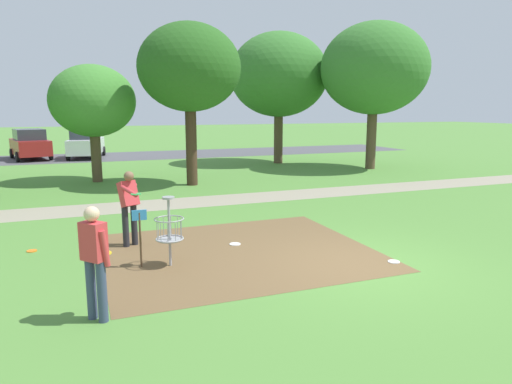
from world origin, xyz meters
The scene contains 16 objects.
ground_plane centered at (0.00, 0.00, 0.00)m, with size 160.00×160.00×0.00m, color #518438.
dirt_tee_pad centered at (-1.97, 1.69, 0.00)m, with size 5.66×4.92×0.01m, color brown.
disc_golf_basket centered at (-3.58, 1.33, 0.75)m, with size 0.98×0.58×1.39m.
player_foreground_watching centered at (-4.11, 2.97, 0.99)m, with size 0.49×1.17×1.71m.
player_throwing centered at (-4.97, -0.68, 0.97)m, with size 0.45×0.46×1.71m.
frisbee_near_basket centered at (0.74, -0.11, 0.01)m, with size 0.24×0.24×0.02m, color white.
frisbee_by_tee centered at (-1.88, 2.21, 0.01)m, with size 0.26×0.26×0.02m, color white.
frisbee_mid_grass centered at (-6.18, 3.33, 0.01)m, with size 0.21×0.21×0.02m, color orange.
tree_near_right centered at (-0.83, 10.82, 4.62)m, with size 4.03×4.03×6.37m.
tree_mid_center centered at (8.98, 12.58, 5.02)m, with size 5.35×5.35×7.32m.
tree_mid_right centered at (5.54, 16.61, 4.90)m, with size 5.43×5.43×7.23m.
tree_far_left centered at (-4.40, 13.13, 3.36)m, with size 3.48×3.48×4.86m.
parking_lot_strip centered at (0.00, 23.79, 0.00)m, with size 36.00×6.00×0.01m, color #4C4C51.
parked_car_leftmost centered at (-7.84, 23.97, 0.92)m, with size 2.72×4.50×1.84m.
parked_car_center_left centered at (-4.61, 23.57, 0.92)m, with size 2.44×4.42×1.84m.
gravel_path centered at (0.00, 7.34, 0.00)m, with size 40.00×1.79×0.00m, color gray.
Camera 1 is at (-5.08, -7.44, 3.06)m, focal length 32.35 mm.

